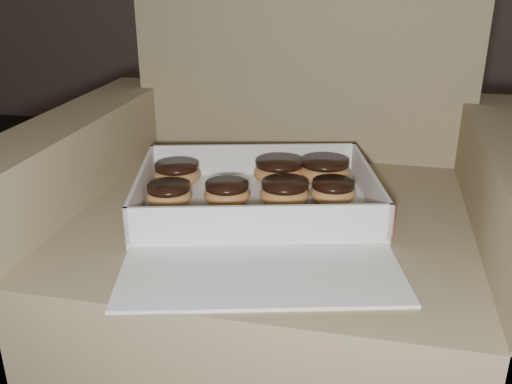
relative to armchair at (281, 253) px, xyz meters
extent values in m
cube|color=#827153|center=(0.00, -0.04, -0.08)|extent=(0.68, 0.68, 0.40)
cube|color=#827153|center=(0.00, 0.27, 0.36)|extent=(0.68, 0.13, 0.49)
cube|color=#827153|center=(-0.37, -0.04, -0.01)|extent=(0.11, 0.68, 0.53)
cube|color=#827153|center=(0.37, -0.04, -0.01)|extent=(0.11, 0.68, 0.53)
cube|color=white|center=(-0.03, -0.07, 0.12)|extent=(0.44, 0.37, 0.01)
cube|color=white|center=(-0.07, 0.07, 0.15)|extent=(0.37, 0.10, 0.06)
cube|color=white|center=(0.00, -0.20, 0.15)|extent=(0.37, 0.10, 0.06)
cube|color=white|center=(-0.21, -0.11, 0.15)|extent=(0.08, 0.28, 0.06)
cube|color=white|center=(0.15, -0.02, 0.15)|extent=(0.08, 0.28, 0.06)
cube|color=#D7565F|center=(0.15, -0.02, 0.15)|extent=(0.07, 0.27, 0.05)
cube|color=white|center=(0.02, -0.28, 0.12)|extent=(0.40, 0.25, 0.01)
ellipsoid|color=#EB9E52|center=(0.09, -0.04, 0.14)|extent=(0.08, 0.08, 0.04)
cylinder|color=black|center=(0.09, -0.04, 0.16)|extent=(0.07, 0.07, 0.01)
ellipsoid|color=#EB9E52|center=(0.01, -0.06, 0.15)|extent=(0.08, 0.08, 0.04)
cylinder|color=black|center=(0.01, -0.06, 0.16)|extent=(0.08, 0.08, 0.01)
ellipsoid|color=#EB9E52|center=(-0.19, -0.02, 0.15)|extent=(0.08, 0.08, 0.04)
cylinder|color=black|center=(-0.19, -0.02, 0.16)|extent=(0.08, 0.08, 0.01)
ellipsoid|color=#EB9E52|center=(-0.17, -0.11, 0.14)|extent=(0.07, 0.07, 0.04)
cylinder|color=black|center=(-0.17, -0.11, 0.16)|extent=(0.07, 0.07, 0.01)
ellipsoid|color=#EB9E52|center=(-0.08, -0.08, 0.14)|extent=(0.08, 0.08, 0.04)
cylinder|color=black|center=(-0.08, -0.08, 0.16)|extent=(0.07, 0.07, 0.01)
ellipsoid|color=#EB9E52|center=(-0.01, 0.03, 0.15)|extent=(0.09, 0.09, 0.04)
cylinder|color=black|center=(-0.01, 0.03, 0.17)|extent=(0.09, 0.09, 0.01)
ellipsoid|color=#EB9E52|center=(0.07, 0.05, 0.15)|extent=(0.09, 0.09, 0.04)
cylinder|color=black|center=(0.07, 0.05, 0.17)|extent=(0.09, 0.09, 0.01)
ellipsoid|color=black|center=(-0.13, -0.20, 0.13)|extent=(0.01, 0.01, 0.00)
ellipsoid|color=black|center=(-0.04, -0.09, 0.13)|extent=(0.01, 0.01, 0.00)
ellipsoid|color=black|center=(-0.03, -0.16, 0.13)|extent=(0.01, 0.01, 0.00)
ellipsoid|color=black|center=(0.15, -0.10, 0.13)|extent=(0.01, 0.01, 0.00)
camera|label=1|loc=(0.15, -0.92, 0.51)|focal=40.00mm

